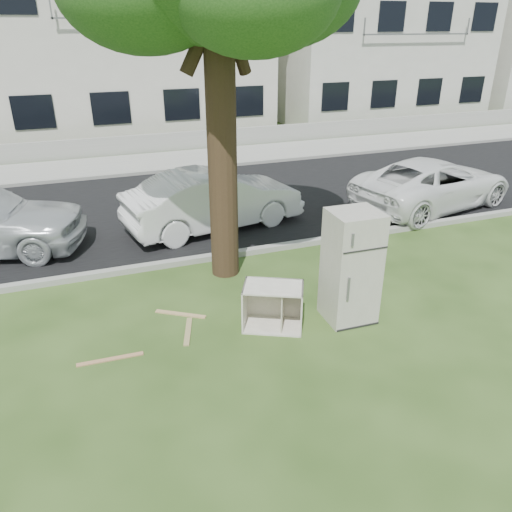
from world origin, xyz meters
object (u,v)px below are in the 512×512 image
object	(u,v)px
car_right	(433,183)
cabinet	(273,306)
car_center	(214,200)
fridge	(351,267)

from	to	relation	value
car_right	cabinet	bearing A→B (deg)	110.73
car_center	car_right	xyz separation A→B (m)	(5.97, -0.51, -0.06)
fridge	car_right	world-z (taller)	fridge
fridge	car_center	world-z (taller)	fridge
fridge	cabinet	world-z (taller)	fridge
car_center	car_right	size ratio (longest dim) A/B	0.92
car_center	car_right	bearing A→B (deg)	-105.47
fridge	cabinet	bearing A→B (deg)	173.94
fridge	cabinet	distance (m)	1.43
fridge	car_right	size ratio (longest dim) A/B	0.41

